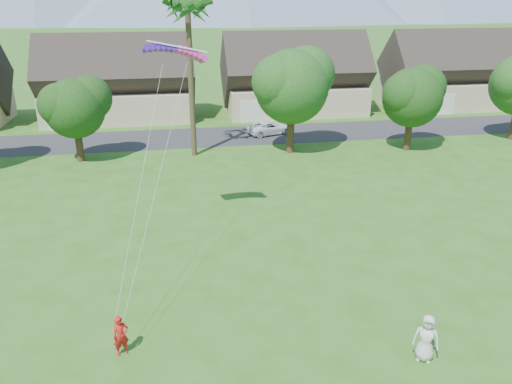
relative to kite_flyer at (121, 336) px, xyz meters
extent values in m
cube|color=#2D2D30|center=(5.98, 29.73, -0.80)|extent=(90.00, 7.00, 0.01)
imported|color=red|center=(0.00, 0.00, 0.00)|extent=(0.69, 0.59, 1.60)
imported|color=silver|center=(10.82, -2.15, 0.13)|extent=(1.08, 0.97, 1.85)
imported|color=white|center=(11.44, 29.73, -0.19)|extent=(4.79, 3.22, 1.22)
cube|color=beige|center=(-3.02, 38.73, 0.70)|extent=(15.00, 8.00, 3.00)
cube|color=#382D28|center=(-3.02, 38.73, 3.99)|extent=(15.75, 8.15, 8.15)
cube|color=silver|center=(-7.22, 34.67, 0.30)|extent=(4.80, 0.12, 2.20)
cube|color=beige|center=(15.98, 38.73, 0.70)|extent=(15.00, 8.00, 3.00)
cube|color=#382D28|center=(15.98, 38.73, 3.99)|extent=(15.75, 8.15, 8.15)
cube|color=silver|center=(11.78, 34.67, 0.30)|extent=(4.80, 0.12, 2.20)
cube|color=beige|center=(34.98, 38.73, 0.70)|extent=(15.00, 8.00, 3.00)
cube|color=#382D28|center=(34.98, 38.73, 3.99)|extent=(15.75, 8.15, 8.15)
cube|color=silver|center=(30.78, 34.67, 0.30)|extent=(4.80, 0.12, 2.20)
cylinder|color=#47301C|center=(-5.02, 24.23, 0.29)|extent=(0.56, 0.56, 2.18)
sphere|color=#214916|center=(-5.02, 24.23, 3.42)|extent=(4.62, 4.62, 4.62)
cylinder|color=#47301C|center=(11.98, 23.73, 0.61)|extent=(0.62, 0.62, 2.82)
sphere|color=#214916|center=(11.98, 23.73, 4.66)|extent=(5.98, 5.98, 5.98)
cylinder|color=#47301C|center=(21.98, 22.73, 0.35)|extent=(0.58, 0.58, 2.30)
sphere|color=#214916|center=(21.98, 22.73, 3.66)|extent=(4.90, 4.90, 4.90)
cylinder|color=#4C3D26|center=(3.98, 24.23, 5.20)|extent=(0.44, 0.44, 12.00)
cube|color=#4B18B4|center=(1.97, 9.69, 9.12)|extent=(1.60, 1.14, 0.50)
cube|color=#E02AA4|center=(3.48, 9.69, 9.12)|extent=(1.60, 1.14, 0.50)
camera|label=1|loc=(2.33, -15.55, 11.56)|focal=35.00mm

